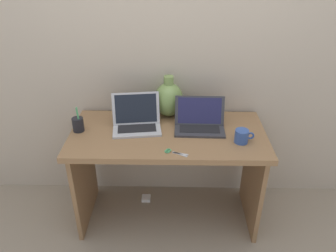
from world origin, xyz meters
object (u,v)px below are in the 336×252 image
laptop_right (199,120)px  scissors (172,152)px  coffee_mug (242,136)px  power_brick (146,198)px  pen_cup (78,124)px  green_vase (169,99)px  laptop_left (136,119)px

laptop_right → scissors: (-0.18, -0.31, -0.05)m
coffee_mug → power_brick: size_ratio=1.78×
coffee_mug → scissors: 0.46m
coffee_mug → pen_cup: bearing=173.5°
green_vase → scissors: green_vase is taller
laptop_left → pen_cup: (-0.39, -0.06, -0.01)m
laptop_left → scissors: 0.40m
coffee_mug → power_brick: (-0.66, 0.28, -0.79)m
green_vase → scissors: (0.03, -0.49, -0.13)m
green_vase → power_brick: 0.89m
pen_cup → power_brick: size_ratio=2.66×
green_vase → pen_cup: green_vase is taller
laptop_left → coffee_mug: size_ratio=2.80×
laptop_right → green_vase: bearing=139.6°
coffee_mug → power_brick: coffee_mug is taller
coffee_mug → laptop_left: bearing=165.1°
coffee_mug → scissors: size_ratio=0.87×
green_vase → power_brick: bearing=-155.0°
laptop_left → coffee_mug: laptop_left is taller
laptop_right → scissors: 0.36m
laptop_right → power_brick: 0.90m
laptop_left → laptop_right: laptop_left is taller
pen_cup → green_vase: bearing=21.8°
laptop_left → scissors: (0.25, -0.31, -0.06)m
laptop_left → power_brick: bearing=70.8°
pen_cup → scissors: pen_cup is taller
green_vase → coffee_mug: green_vase is taller
pen_cup → scissors: 0.69m
green_vase → coffee_mug: size_ratio=2.43×
laptop_right → pen_cup: 0.82m
laptop_left → laptop_right: (0.43, -0.00, -0.01)m
laptop_right → green_vase: size_ratio=1.12×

